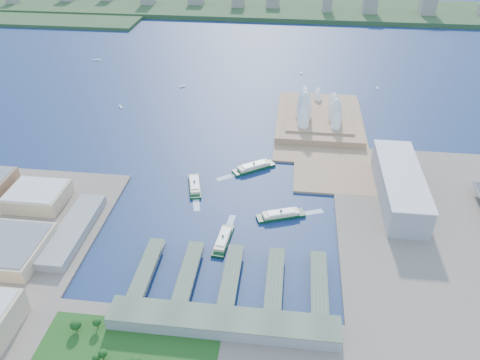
# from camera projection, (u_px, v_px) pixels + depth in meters

# --- Properties ---
(ground) EXTENTS (3000.00, 3000.00, 0.00)m
(ground) POSITION_uv_depth(u_px,v_px,m) (228.00, 230.00, 519.13)
(ground) COLOR #0F2349
(ground) RESTS_ON ground
(east_land) EXTENTS (240.00, 500.00, 3.00)m
(east_land) POSITION_uv_depth(u_px,v_px,m) (466.00, 280.00, 453.24)
(east_land) COLOR #7C6E5F
(east_land) RESTS_ON ground
(peninsula) EXTENTS (135.00, 220.00, 3.00)m
(peninsula) POSITION_uv_depth(u_px,v_px,m) (320.00, 127.00, 722.91)
(peninsula) COLOR #A27C58
(peninsula) RESTS_ON ground
(far_shore) EXTENTS (2200.00, 260.00, 12.00)m
(far_shore) POSITION_uv_depth(u_px,v_px,m) (276.00, 9.00, 1326.99)
(far_shore) COLOR #2D4926
(far_shore) RESTS_ON ground
(opera_house) EXTENTS (134.00, 180.00, 58.00)m
(opera_house) POSITION_uv_depth(u_px,v_px,m) (320.00, 104.00, 722.86)
(opera_house) COLOR white
(opera_house) RESTS_ON peninsula
(toaster_building) EXTENTS (45.00, 155.00, 35.00)m
(toaster_building) POSITION_uv_depth(u_px,v_px,m) (400.00, 186.00, 554.79)
(toaster_building) COLOR gray
(toaster_building) RESTS_ON east_land
(ferry_wharves) EXTENTS (184.00, 90.00, 9.30)m
(ferry_wharves) POSITION_uv_depth(u_px,v_px,m) (231.00, 276.00, 453.11)
(ferry_wharves) COLOR #4C5C46
(ferry_wharves) RESTS_ON ground
(terminal_building) EXTENTS (200.00, 28.00, 12.00)m
(terminal_building) POSITION_uv_depth(u_px,v_px,m) (223.00, 323.00, 400.94)
(terminal_building) COLOR gray
(terminal_building) RESTS_ON south_land
(ferry_a) EXTENTS (26.62, 55.24, 10.12)m
(ferry_a) POSITION_uv_depth(u_px,v_px,m) (195.00, 184.00, 585.74)
(ferry_a) COLOR #0E381B
(ferry_a) RESTS_ON ground
(ferry_b) EXTENTS (56.92, 45.73, 11.12)m
(ferry_b) POSITION_uv_depth(u_px,v_px,m) (254.00, 166.00, 621.15)
(ferry_b) COLOR #0E381B
(ferry_b) RESTS_ON ground
(ferry_c) EXTENTS (17.83, 52.81, 9.80)m
(ferry_c) POSITION_uv_depth(u_px,v_px,m) (223.00, 239.00, 499.20)
(ferry_c) COLOR #0E381B
(ferry_c) RESTS_ON ground
(ferry_d) EXTENTS (57.40, 32.76, 10.58)m
(ferry_d) POSITION_uv_depth(u_px,v_px,m) (281.00, 213.00, 535.20)
(ferry_d) COLOR #0E381B
(ferry_d) RESTS_ON ground
(boat_a) EXTENTS (9.95, 12.66, 2.52)m
(boat_a) POSITION_uv_depth(u_px,v_px,m) (121.00, 107.00, 787.03)
(boat_a) COLOR white
(boat_a) RESTS_ON ground
(boat_b) EXTENTS (10.93, 10.33, 3.01)m
(boat_b) POSITION_uv_depth(u_px,v_px,m) (183.00, 86.00, 860.97)
(boat_b) COLOR white
(boat_b) RESTS_ON ground
(boat_c) EXTENTS (3.41, 10.57, 2.36)m
(boat_c) POSITION_uv_depth(u_px,v_px,m) (377.00, 88.00, 854.85)
(boat_c) COLOR white
(boat_c) RESTS_ON ground
(boat_d) EXTENTS (16.72, 5.54, 2.77)m
(boat_d) POSITION_uv_depth(u_px,v_px,m) (97.00, 60.00, 982.00)
(boat_d) COLOR white
(boat_d) RESTS_ON ground
(boat_e) EXTENTS (7.02, 12.51, 2.93)m
(boat_e) POSITION_uv_depth(u_px,v_px,m) (301.00, 73.00, 917.28)
(boat_e) COLOR white
(boat_e) RESTS_ON ground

